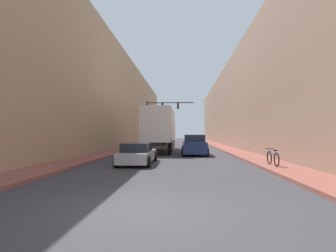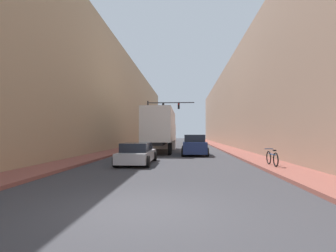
{
  "view_description": "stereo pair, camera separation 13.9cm",
  "coord_description": "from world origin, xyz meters",
  "px_view_note": "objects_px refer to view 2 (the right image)",
  "views": [
    {
      "loc": [
        0.87,
        -6.21,
        1.81
      ],
      "look_at": [
        -0.43,
        15.66,
        2.45
      ],
      "focal_mm": 28.0,
      "sensor_mm": 36.0,
      "label": 1
    },
    {
      "loc": [
        1.0,
        -6.2,
        1.81
      ],
      "look_at": [
        -0.43,
        15.66,
        2.45
      ],
      "focal_mm": 28.0,
      "sensor_mm": 36.0,
      "label": 2
    }
  ],
  "objects_px": {
    "suv_car": "(194,145)",
    "traffic_signal_gantry": "(159,114)",
    "sedan_car": "(137,154)",
    "parked_bicycle": "(272,158)",
    "semi_truck": "(161,129)"
  },
  "relations": [
    {
      "from": "suv_car",
      "to": "parked_bicycle",
      "type": "bearing_deg",
      "value": -66.38
    },
    {
      "from": "traffic_signal_gantry",
      "to": "suv_car",
      "type": "bearing_deg",
      "value": -74.27
    },
    {
      "from": "semi_truck",
      "to": "sedan_car",
      "type": "relative_size",
      "value": 2.46
    },
    {
      "from": "sedan_car",
      "to": "traffic_signal_gantry",
      "type": "bearing_deg",
      "value": 92.71
    },
    {
      "from": "sedan_car",
      "to": "parked_bicycle",
      "type": "bearing_deg",
      "value": -12.33
    },
    {
      "from": "semi_truck",
      "to": "parked_bicycle",
      "type": "relative_size",
      "value": 6.36
    },
    {
      "from": "suv_car",
      "to": "traffic_signal_gantry",
      "type": "relative_size",
      "value": 0.68
    },
    {
      "from": "semi_truck",
      "to": "traffic_signal_gantry",
      "type": "height_order",
      "value": "traffic_signal_gantry"
    },
    {
      "from": "semi_truck",
      "to": "sedan_car",
      "type": "xyz_separation_m",
      "value": [
        -0.44,
        -10.96,
        -1.7
      ]
    },
    {
      "from": "sedan_car",
      "to": "suv_car",
      "type": "xyz_separation_m",
      "value": [
        3.65,
        6.94,
        0.21
      ]
    },
    {
      "from": "suv_car",
      "to": "traffic_signal_gantry",
      "type": "height_order",
      "value": "traffic_signal_gantry"
    },
    {
      "from": "semi_truck",
      "to": "suv_car",
      "type": "height_order",
      "value": "semi_truck"
    },
    {
      "from": "traffic_signal_gantry",
      "to": "sedan_car",
      "type": "bearing_deg",
      "value": -87.29
    },
    {
      "from": "parked_bicycle",
      "to": "semi_truck",
      "type": "bearing_deg",
      "value": 118.94
    },
    {
      "from": "semi_truck",
      "to": "suv_car",
      "type": "xyz_separation_m",
      "value": [
        3.21,
        -4.02,
        -1.49
      ]
    }
  ]
}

